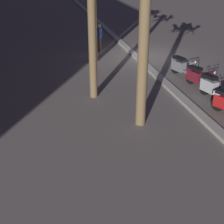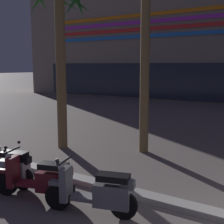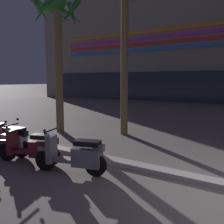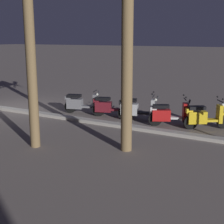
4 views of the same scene
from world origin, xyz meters
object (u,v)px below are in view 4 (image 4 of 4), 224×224
at_px(scooter_yellow_mid_rear, 204,117).
at_px(scooter_maroon_lead_nearest, 110,106).
at_px(scooter_grey_mid_centre, 81,103).
at_px(scooter_red_last_in_row, 169,114).
at_px(scooter_silver_tail_end, 137,109).

bearing_deg(scooter_yellow_mid_rear, scooter_maroon_lead_nearest, 0.66).
height_order(scooter_maroon_lead_nearest, scooter_grey_mid_centre, scooter_maroon_lead_nearest).
distance_m(scooter_maroon_lead_nearest, scooter_grey_mid_centre, 1.42).
distance_m(scooter_yellow_mid_rear, scooter_red_last_in_row, 1.28).
xyz_separation_m(scooter_yellow_mid_rear, scooter_maroon_lead_nearest, (3.88, 0.04, -0.01)).
relative_size(scooter_yellow_mid_rear, scooter_red_last_in_row, 0.92).
bearing_deg(scooter_red_last_in_row, scooter_grey_mid_centre, -1.32).
bearing_deg(scooter_silver_tail_end, scooter_maroon_lead_nearest, -0.65).
xyz_separation_m(scooter_red_last_in_row, scooter_grey_mid_centre, (4.04, -0.09, 0.01)).
bearing_deg(scooter_red_last_in_row, scooter_maroon_lead_nearest, -4.09).
distance_m(scooter_yellow_mid_rear, scooter_grey_mid_centre, 5.30).
height_order(scooter_yellow_mid_rear, scooter_red_last_in_row, same).
distance_m(scooter_red_last_in_row, scooter_maroon_lead_nearest, 2.63).
height_order(scooter_yellow_mid_rear, scooter_maroon_lead_nearest, same).
height_order(scooter_red_last_in_row, scooter_maroon_lead_nearest, same).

